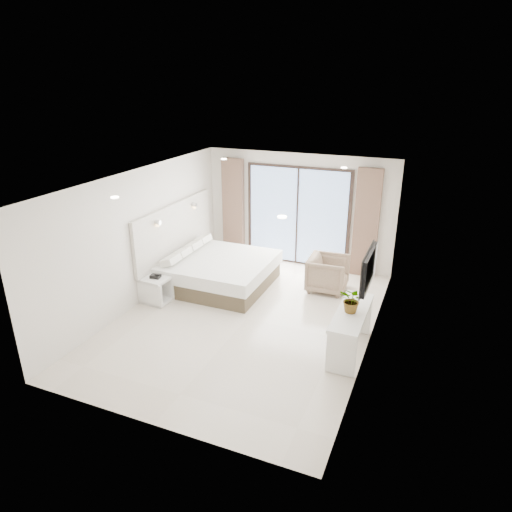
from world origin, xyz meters
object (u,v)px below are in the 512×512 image
Objects in this scene: nightstand at (155,289)px; armchair at (328,272)px; bed at (218,271)px; console_desk at (351,322)px.

nightstand is 0.75× the size of armchair.
bed is 1.48m from nightstand.
armchair reaches higher than nightstand.
console_desk is 1.82× the size of armchair.
bed reaches higher than nightstand.
console_desk is (4.06, -0.31, 0.29)m from nightstand.
armchair is (-0.94, 2.21, -0.14)m from console_desk.
console_desk is 2.40m from armchair.
console_desk reaches higher than bed.
armchair is at bearing 36.73° from nightstand.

